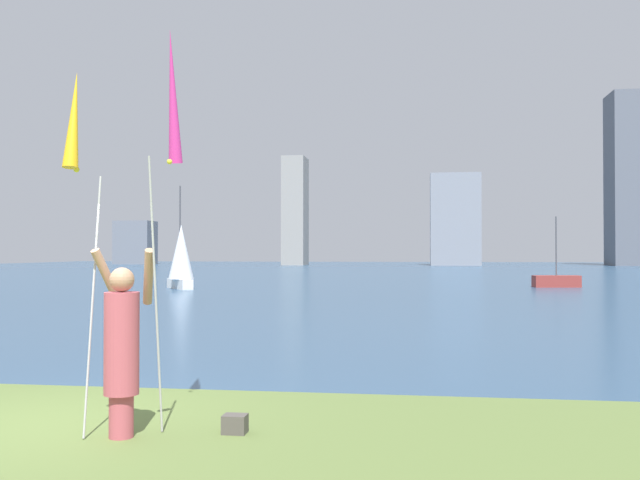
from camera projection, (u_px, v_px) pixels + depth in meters
name	position (u px, v px, depth m)	size (l,w,h in m)	color
ground	(367.00, 275.00, 58.49)	(120.00, 138.00, 0.12)	#5B7038
person	(122.00, 344.00, 7.50)	(0.74, 0.55, 2.01)	#B24C59
kite_flag_left	(75.00, 131.00, 7.22)	(0.16, 0.78, 3.83)	#B2B2B7
kite_flag_right	(172.00, 105.00, 8.02)	(0.16, 0.91, 4.49)	#B2B2B7
bag	(235.00, 424.00, 7.65)	(0.26, 0.21, 0.20)	#4C4742
sailboat_1	(556.00, 281.00, 38.37)	(2.57, 1.15, 3.86)	maroon
sailboat_5	(181.00, 256.00, 36.74)	(2.06, 2.43, 5.40)	white
skyline_tower_0	(135.00, 243.00, 104.93)	(5.38, 4.26, 6.42)	slate
skyline_tower_1	(295.00, 211.00, 98.53)	(3.09, 4.97, 15.06)	gray
skyline_tower_2	(455.00, 220.00, 95.76)	(6.70, 3.79, 12.49)	gray
skyline_tower_3	(629.00, 179.00, 94.52)	(5.04, 5.89, 23.15)	#565B66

